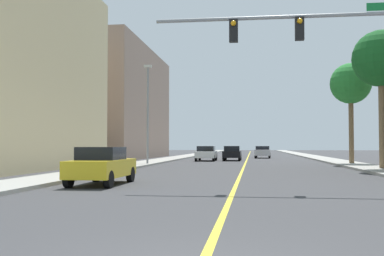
{
  "coord_description": "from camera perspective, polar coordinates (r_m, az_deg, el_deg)",
  "views": [
    {
      "loc": [
        0.66,
        -5.34,
        1.55
      ],
      "look_at": [
        -2.5,
        18.54,
        2.44
      ],
      "focal_mm": 43.18,
      "sensor_mm": 36.0,
      "label": 1
    }
  ],
  "objects": [
    {
      "name": "palm_far",
      "position": [
        38.68,
        19.01,
        5.1
      ],
      "size": [
        3.21,
        3.21,
        7.89
      ],
      "color": "brown",
      "rests_on": "sidewalk_right"
    },
    {
      "name": "car_white",
      "position": [
        45.4,
        1.78,
        -3.13
      ],
      "size": [
        1.92,
        4.42,
        1.45
      ],
      "rotation": [
        0.0,
        0.0,
        0.01
      ],
      "color": "white",
      "rests_on": "ground"
    },
    {
      "name": "sidewalk_left",
      "position": [
        48.18,
        -2.99,
        -3.88
      ],
      "size": [
        2.51,
        168.0,
        0.15
      ],
      "primitive_type": "cube",
      "color": "#9E9B93",
      "rests_on": "ground"
    },
    {
      "name": "car_yellow",
      "position": [
        18.48,
        -11.09,
        -4.55
      ],
      "size": [
        1.75,
        4.03,
        1.48
      ],
      "rotation": [
        0.0,
        0.0,
        3.14
      ],
      "color": "gold",
      "rests_on": "ground"
    },
    {
      "name": "traffic_signal_mast",
      "position": [
        17.58,
        19.08,
        9.08
      ],
      "size": [
        10.3,
        0.36,
        6.49
      ],
      "color": "gray",
      "rests_on": "sidewalk_right"
    },
    {
      "name": "building_left_far",
      "position": [
        57.52,
        -12.52,
        2.87
      ],
      "size": [
        15.33,
        23.52,
        13.01
      ],
      "primitive_type": "cube",
      "color": "gray",
      "rests_on": "ground"
    },
    {
      "name": "car_silver",
      "position": [
        55.93,
        8.72,
        -2.91
      ],
      "size": [
        1.98,
        4.17,
        1.43
      ],
      "rotation": [
        0.0,
        0.0,
        -0.04
      ],
      "color": "#BCBCC1",
      "rests_on": "ground"
    },
    {
      "name": "car_black",
      "position": [
        46.37,
        4.99,
        -3.11
      ],
      "size": [
        1.76,
        4.23,
        1.46
      ],
      "rotation": [
        0.0,
        0.0,
        -0.01
      ],
      "color": "black",
      "rests_on": "ground"
    },
    {
      "name": "lane_marking_center",
      "position": [
        47.37,
        6.76,
        -3.98
      ],
      "size": [
        0.16,
        144.0,
        0.01
      ],
      "primitive_type": "cube",
      "color": "yellow",
      "rests_on": "ground"
    },
    {
      "name": "ground",
      "position": [
        47.37,
        6.76,
        -3.99
      ],
      "size": [
        192.0,
        192.0,
        0.0
      ],
      "primitive_type": "plane",
      "color": "#38383A"
    },
    {
      "name": "street_lamp",
      "position": [
        35.7,
        -5.5,
        2.41
      ],
      "size": [
        0.56,
        0.28,
        7.59
      ],
      "color": "gray",
      "rests_on": "sidewalk_left"
    },
    {
      "name": "sidewalk_right",
      "position": [
        47.95,
        16.55,
        -3.8
      ],
      "size": [
        2.51,
        168.0,
        0.15
      ],
      "primitive_type": "cube",
      "color": "#9E9B93",
      "rests_on": "ground"
    },
    {
      "name": "palm_mid",
      "position": [
        30.83,
        22.31,
        7.82
      ],
      "size": [
        3.47,
        3.47,
        8.45
      ],
      "color": "brown",
      "rests_on": "sidewalk_right"
    }
  ]
}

